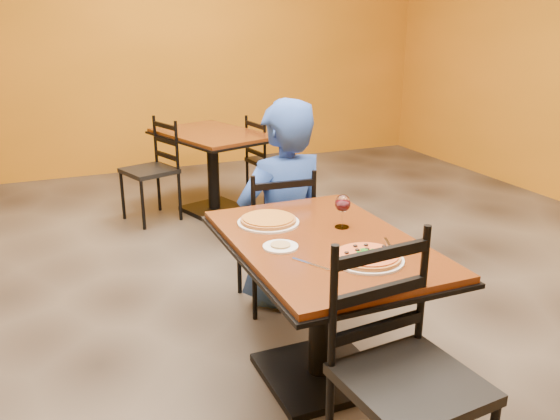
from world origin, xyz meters
name	(u,v)px	position (x,y,z in m)	size (l,w,h in m)	color
floor	(281,330)	(0.00, 0.00, 0.00)	(7.00, 8.00, 0.01)	black
wall_back	(141,39)	(0.00, 4.00, 1.50)	(7.00, 0.01, 3.00)	#C27315
table_main	(322,277)	(0.00, -0.50, 0.56)	(0.83, 1.23, 0.75)	maroon
table_second	(213,154)	(0.26, 2.21, 0.55)	(1.04, 1.27, 0.75)	maroon
chair_main_near	(411,385)	(-0.05, -1.30, 0.50)	(0.45, 0.45, 1.00)	black
chair_main_far	(274,236)	(0.10, 0.35, 0.45)	(0.40, 0.40, 0.89)	black
chair_second_left	(149,171)	(-0.32, 2.21, 0.45)	(0.40, 0.40, 0.89)	black
chair_second_right	(272,161)	(0.84, 2.21, 0.43)	(0.39, 0.39, 0.85)	black
diner	(283,203)	(0.17, 0.37, 0.64)	(0.63, 0.42, 1.29)	#1B4197
plate_main	(367,259)	(0.06, -0.79, 0.76)	(0.31, 0.31, 0.01)	white
pizza_main	(368,256)	(0.06, -0.79, 0.77)	(0.28, 0.28, 0.02)	maroon
plate_far	(268,222)	(-0.15, -0.20, 0.76)	(0.31, 0.31, 0.01)	white
pizza_far	(268,219)	(-0.15, -0.20, 0.77)	(0.28, 0.28, 0.02)	gold
side_plate	(280,247)	(-0.22, -0.51, 0.76)	(0.16, 0.16, 0.01)	white
dip	(280,245)	(-0.22, -0.51, 0.76)	(0.09, 0.09, 0.01)	#A78651
wine_glass	(343,210)	(0.16, -0.39, 0.84)	(0.08, 0.08, 0.18)	white
fork	(310,264)	(-0.18, -0.73, 0.75)	(0.01, 0.19, 0.00)	silver
knife	(390,246)	(0.24, -0.70, 0.75)	(0.01, 0.21, 0.00)	silver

